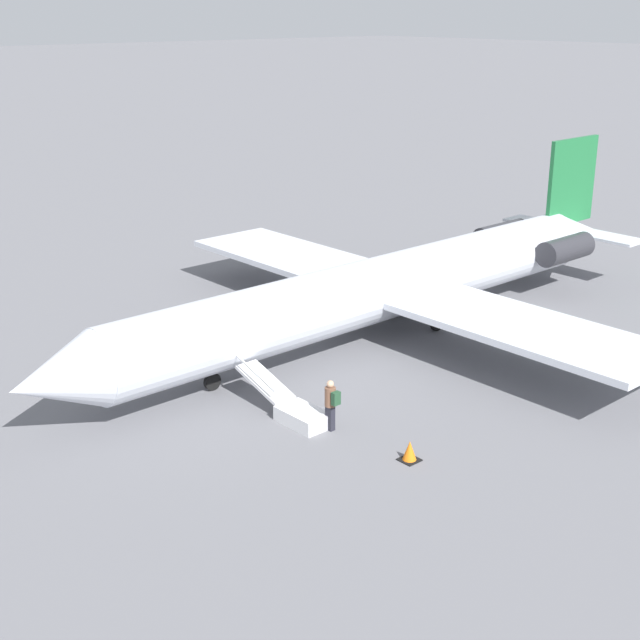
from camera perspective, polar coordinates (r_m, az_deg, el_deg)
The scene contains 5 objects.
ground_plane at distance 37.28m, azimuth 3.51°, elevation -1.09°, with size 600.00×600.00×0.00m, color slate.
airplane_main at distance 37.27m, azimuth 4.63°, elevation 2.27°, with size 31.71×23.95×6.98m.
boarding_stairs at distance 29.75m, azimuth -1.61°, elevation -5.75°, with size 1.11×4.03×1.73m.
passenger at distance 28.79m, azimuth 0.70°, elevation -5.27°, with size 0.36×0.54×1.74m.
traffic_cone_near_stairs at distance 27.39m, azimuth 5.76°, elevation -8.37°, with size 0.59×0.59×0.64m.
Camera 1 is at (24.68, 24.73, 13.00)m, focal length 50.00 mm.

